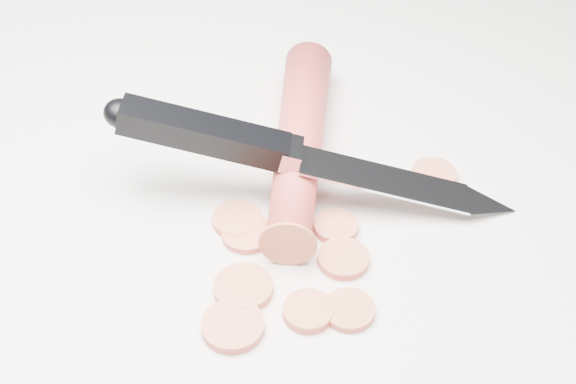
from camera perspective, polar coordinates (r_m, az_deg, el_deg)
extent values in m
plane|color=silver|center=(0.57, 0.65, -0.43)|extent=(2.40, 2.40, 0.00)
cylinder|color=red|center=(0.59, 0.84, 3.64)|extent=(0.09, 0.21, 0.03)
cylinder|color=#C75D3C|center=(0.49, -3.93, -9.49)|extent=(0.04, 0.04, 0.01)
cylinder|color=#C75D3C|center=(0.54, -2.93, -2.99)|extent=(0.03, 0.03, 0.01)
cylinder|color=#C75D3C|center=(0.55, -3.61, -1.98)|extent=(0.03, 0.03, 0.01)
cylinder|color=#C75D3C|center=(0.50, 4.35, -8.37)|extent=(0.03, 0.03, 0.01)
cylinder|color=#C75D3C|center=(0.59, 10.34, 1.20)|extent=(0.03, 0.03, 0.01)
cylinder|color=#C75D3C|center=(0.51, -3.19, -6.82)|extent=(0.04, 0.04, 0.01)
cylinder|color=#C75D3C|center=(0.53, 3.97, -4.77)|extent=(0.03, 0.03, 0.01)
cylinder|color=#C75D3C|center=(0.50, 1.44, -8.48)|extent=(0.03, 0.03, 0.01)
cylinder|color=#C75D3C|center=(0.55, 3.43, -2.47)|extent=(0.03, 0.03, 0.01)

